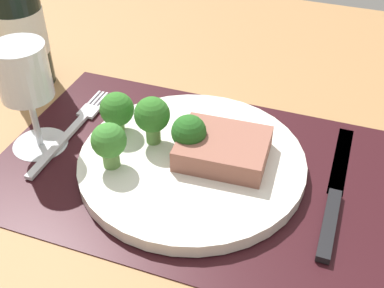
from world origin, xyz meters
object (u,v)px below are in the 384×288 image
plate (192,162)px  knife (334,196)px  fork (72,130)px  wine_glass (25,79)px  steak (223,148)px  wine_bottle (18,22)px

plate → knife: size_ratio=1.16×
plate → fork: size_ratio=1.39×
wine_glass → plate: bearing=6.3°
steak → plate: bearing=-160.9°
plate → steak: steak is taller
knife → steak: bearing=178.3°
steak → knife: (13.23, -0.65, -2.65)cm
fork → wine_glass: (-2.53, -3.58, 9.14)cm
steak → wine_glass: size_ratio=0.73×
fork → knife: knife is taller
knife → wine_bottle: wine_bottle is taller
steak → fork: (-20.51, 0.24, -2.70)cm
plate → fork: 17.17cm
fork → plate: bearing=-5.1°
steak → wine_bottle: 34.87cm
fork → knife: 33.75cm
plate → steak: 4.20cm
knife → wine_glass: bearing=-174.6°
plate → fork: plate is taller
plate → wine_bottle: size_ratio=1.02×
steak → knife: steak is taller
knife → wine_glass: 37.49cm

